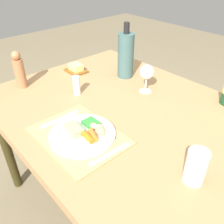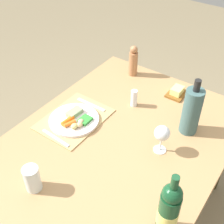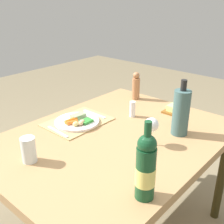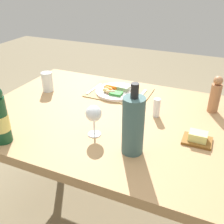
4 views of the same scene
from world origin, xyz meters
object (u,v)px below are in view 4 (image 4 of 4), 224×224
object	(u,v)px
cooler_bottle	(133,125)
salt_shaker	(157,108)
pepper_mill	(215,95)
butter_dish	(198,138)
dining_table	(103,123)
knife	(94,89)
water_tumbler	(48,83)
dinner_plate	(116,91)
wine_glass	(94,114)
fork	(141,96)

from	to	relation	value
cooler_bottle	salt_shaker	bearing A→B (deg)	-92.42
pepper_mill	butter_dish	size ratio (longest dim) A/B	1.58
dining_table	knife	distance (m)	0.33
butter_dish	dining_table	bearing A→B (deg)	-8.34
water_tumbler	salt_shaker	size ratio (longest dim) A/B	1.22
water_tumbler	dinner_plate	bearing A→B (deg)	-162.28
pepper_mill	wine_glass	bearing A→B (deg)	43.41
dining_table	salt_shaker	world-z (taller)	salt_shaker
water_tumbler	knife	bearing A→B (deg)	-154.24
dining_table	butter_dish	size ratio (longest dim) A/B	10.26
wine_glass	salt_shaker	size ratio (longest dim) A/B	1.49
knife	water_tumbler	size ratio (longest dim) A/B	1.50
pepper_mill	knife	bearing A→B (deg)	0.05
fork	salt_shaker	world-z (taller)	salt_shaker
dining_table	cooler_bottle	xyz separation A→B (m)	(-0.26, 0.26, 0.20)
dining_table	salt_shaker	bearing A→B (deg)	-163.25
fork	water_tumbler	world-z (taller)	water_tumbler
salt_shaker	pepper_mill	bearing A→B (deg)	-146.76
salt_shaker	cooler_bottle	size ratio (longest dim) A/B	0.32
dining_table	dinner_plate	size ratio (longest dim) A/B	4.93
dining_table	cooler_bottle	world-z (taller)	cooler_bottle
dinner_plate	water_tumbler	size ratio (longest dim) A/B	2.18
knife	pepper_mill	xyz separation A→B (m)	(-0.73, -0.00, 0.09)
dinner_plate	butter_dish	distance (m)	0.64
wine_glass	salt_shaker	bearing A→B (deg)	-127.55
butter_dish	salt_shaker	bearing A→B (deg)	-33.91
dining_table	cooler_bottle	bearing A→B (deg)	135.34
water_tumbler	cooler_bottle	xyz separation A→B (m)	(-0.72, 0.39, 0.08)
pepper_mill	cooler_bottle	distance (m)	0.60
water_tumbler	salt_shaker	distance (m)	0.73
pepper_mill	salt_shaker	size ratio (longest dim) A/B	2.02
dinner_plate	pepper_mill	size ratio (longest dim) A/B	1.31
dining_table	pepper_mill	distance (m)	0.63
dinner_plate	fork	size ratio (longest dim) A/B	1.40
fork	salt_shaker	xyz separation A→B (m)	(-0.15, 0.20, 0.04)
dining_table	wine_glass	distance (m)	0.28
fork	wine_glass	xyz separation A→B (m)	(0.08, 0.49, 0.10)
knife	wine_glass	xyz separation A→B (m)	(-0.24, 0.47, 0.10)
knife	butter_dish	bearing A→B (deg)	157.94
water_tumbler	wine_glass	bearing A→B (deg)	146.29
knife	cooler_bottle	distance (m)	0.70
pepper_mill	salt_shaker	bearing A→B (deg)	33.24
dinner_plate	salt_shaker	distance (m)	0.36
butter_dish	water_tumbler	bearing A→B (deg)	-12.08
cooler_bottle	pepper_mill	bearing A→B (deg)	-118.86
wine_glass	salt_shaker	distance (m)	0.37
pepper_mill	butter_dish	distance (m)	0.35
water_tumbler	wine_glass	size ratio (longest dim) A/B	0.81
water_tumbler	cooler_bottle	distance (m)	0.82
salt_shaker	dining_table	bearing A→B (deg)	16.75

